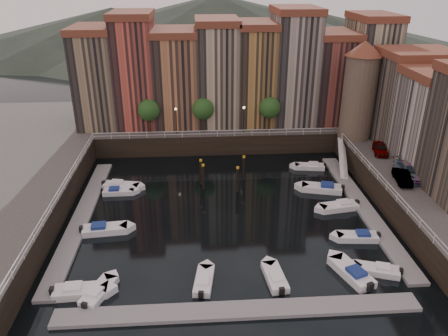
{
  "coord_description": "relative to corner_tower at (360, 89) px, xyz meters",
  "views": [
    {
      "loc": [
        -3.03,
        -44.41,
        25.58
      ],
      "look_at": [
        0.18,
        4.0,
        3.38
      ],
      "focal_mm": 35.0,
      "sensor_mm": 36.0,
      "label": 1
    }
  ],
  "objects": [
    {
      "name": "car_a",
      "position": [
        1.33,
        -6.52,
        -6.48
      ],
      "size": [
        2.68,
        4.5,
        1.44
      ],
      "primitive_type": "imported",
      "rotation": [
        0.0,
        0.0,
        -0.25
      ],
      "color": "gray",
      "rests_on": "quay_right"
    },
    {
      "name": "promenade_trees",
      "position": [
        -21.33,
        3.7,
        -3.61
      ],
      "size": [
        21.2,
        3.2,
        5.2
      ],
      "color": "black",
      "rests_on": "quay_far"
    },
    {
      "name": "ground",
      "position": [
        -20.0,
        -14.5,
        -10.19
      ],
      "size": [
        200.0,
        200.0,
        0.0
      ],
      "primitive_type": "plane",
      "color": "black",
      "rests_on": "ground"
    },
    {
      "name": "corner_tower",
      "position": [
        0.0,
        0.0,
        0.0
      ],
      "size": [
        5.2,
        5.2,
        13.8
      ],
      "color": "#6B5B4C",
      "rests_on": "quay_right"
    },
    {
      "name": "boat_near_3",
      "position": [
        -9.27,
        -27.65,
        -9.8
      ],
      "size": [
        3.39,
        5.22,
        1.18
      ],
      "rotation": [
        0.0,
        0.0,
        1.92
      ],
      "color": "white",
      "rests_on": "ground"
    },
    {
      "name": "boat_right_0",
      "position": [
        -6.73,
        -27.33,
        -9.86
      ],
      "size": [
        4.38,
        2.74,
        0.98
      ],
      "rotation": [
        0.0,
        0.0,
        2.82
      ],
      "color": "white",
      "rests_on": "ground"
    },
    {
      "name": "dock_right",
      "position": [
        -3.8,
        -15.5,
        -10.02
      ],
      "size": [
        2.0,
        28.0,
        0.35
      ],
      "primitive_type": "cube",
      "color": "gray",
      "rests_on": "ground"
    },
    {
      "name": "car_c",
      "position": [
        1.87,
        -13.81,
        -6.39
      ],
      "size": [
        2.31,
        5.54,
        1.6
      ],
      "primitive_type": "imported",
      "rotation": [
        0.0,
        0.0,
        -0.01
      ],
      "color": "gray",
      "rests_on": "quay_right"
    },
    {
      "name": "railings",
      "position": [
        -20.0,
        -9.62,
        -6.41
      ],
      "size": [
        36.08,
        34.04,
        0.52
      ],
      "color": "white",
      "rests_on": "ground"
    },
    {
      "name": "mountains",
      "position": [
        -18.28,
        95.5,
        -2.28
      ],
      "size": [
        145.0,
        100.0,
        18.0
      ],
      "color": "#2D382D",
      "rests_on": "ground"
    },
    {
      "name": "boat_left_3",
      "position": [
        -33.06,
        -9.97,
        -9.88
      ],
      "size": [
        4.09,
        1.58,
        0.94
      ],
      "rotation": [
        0.0,
        0.0,
        0.03
      ],
      "color": "white",
      "rests_on": "ground"
    },
    {
      "name": "far_terrace",
      "position": [
        -16.69,
        9.0,
        0.76
      ],
      "size": [
        48.7,
        10.3,
        17.5
      ],
      "color": "#877256",
      "rests_on": "quay_far"
    },
    {
      "name": "mooring_pilings",
      "position": [
        -20.02,
        -8.73,
        -8.54
      ],
      "size": [
        5.99,
        3.7,
        3.78
      ],
      "color": "black",
      "rests_on": "ground"
    },
    {
      "name": "boat_right_4",
      "position": [
        -7.25,
        -4.11,
        -9.86
      ],
      "size": [
        4.39,
        2.12,
        0.99
      ],
      "rotation": [
        0.0,
        0.0,
        3.0
      ],
      "color": "white",
      "rests_on": "ground"
    },
    {
      "name": "boat_right_1",
      "position": [
        -6.64,
        -21.85,
        -9.85
      ],
      "size": [
        4.49,
        1.96,
        1.01
      ],
      "rotation": [
        0.0,
        0.0,
        3.05
      ],
      "color": "white",
      "rests_on": "ground"
    },
    {
      "name": "boat_near_0",
      "position": [
        -31.83,
        -28.69,
        -9.86
      ],
      "size": [
        2.95,
        4.35,
        0.98
      ],
      "rotation": [
        0.0,
        0.0,
        1.19
      ],
      "color": "white",
      "rests_on": "ground"
    },
    {
      "name": "quay_far",
      "position": [
        -20.0,
        11.5,
        -8.69
      ],
      "size": [
        80.0,
        20.0,
        3.0
      ],
      "primitive_type": "cube",
      "color": "black",
      "rests_on": "ground"
    },
    {
      "name": "gangway",
      "position": [
        -2.9,
        -4.5,
        -8.28
      ],
      "size": [
        2.78,
        8.32,
        3.73
      ],
      "color": "white",
      "rests_on": "ground"
    },
    {
      "name": "boat_left_4",
      "position": [
        -32.92,
        -8.52,
        -9.82
      ],
      "size": [
        4.89,
        2.54,
        1.1
      ],
      "rotation": [
        0.0,
        0.0,
        -0.19
      ],
      "color": "white",
      "rests_on": "ground"
    },
    {
      "name": "boat_left_0",
      "position": [
        -33.47,
        -28.51,
        -9.82
      ],
      "size": [
        4.87,
        1.95,
        1.11
      ],
      "rotation": [
        0.0,
        0.0,
        0.04
      ],
      "color": "white",
      "rests_on": "ground"
    },
    {
      "name": "boat_near_1",
      "position": [
        -22.76,
        -27.84,
        -9.87
      ],
      "size": [
        2.09,
        4.32,
        0.97
      ],
      "rotation": [
        0.0,
        0.0,
        1.43
      ],
      "color": "white",
      "rests_on": "ground"
    },
    {
      "name": "boat_right_3",
      "position": [
        -7.37,
        -10.92,
        -9.79
      ],
      "size": [
        5.38,
        3.09,
        1.21
      ],
      "rotation": [
        0.0,
        0.0,
        2.89
      ],
      "color": "white",
      "rests_on": "ground"
    },
    {
      "name": "boat_near_2",
      "position": [
        -16.36,
        -27.79,
        -9.86
      ],
      "size": [
        2.02,
        4.45,
        1.0
      ],
      "rotation": [
        0.0,
        0.0,
        1.68
      ],
      "color": "white",
      "rests_on": "ground"
    },
    {
      "name": "right_terrace",
      "position": [
        6.5,
        -10.7,
        -0.64
      ],
      "size": [
        9.3,
        24.3,
        14.0
      ],
      "color": "#695C4F",
      "rests_on": "quay_right"
    },
    {
      "name": "boat_left_1",
      "position": [
        -33.17,
        -18.73,
        -9.81
      ],
      "size": [
        5.02,
        2.25,
        1.13
      ],
      "rotation": [
        0.0,
        0.0,
        0.1
      ],
      "color": "white",
      "rests_on": "ground"
    },
    {
      "name": "street_lamps",
      "position": [
        -21.0,
        2.7,
        -4.3
      ],
      "size": [
        10.36,
        0.36,
        4.18
      ],
      "color": "black",
      "rests_on": "quay_far"
    },
    {
      "name": "boat_right_2",
      "position": [
        -6.63,
        -15.56,
        -9.83
      ],
      "size": [
        4.83,
        2.41,
        1.08
      ],
      "rotation": [
        0.0,
        0.0,
        3.3
      ],
      "color": "white",
      "rests_on": "ground"
    },
    {
      "name": "dock_left",
      "position": [
        -36.2,
        -15.5,
        -10.02
      ],
      "size": [
        2.0,
        28.0,
        0.35
      ],
      "primitive_type": "cube",
      "color": "gray",
      "rests_on": "ground"
    },
    {
      "name": "car_b",
      "position": [
        0.49,
        -15.17,
        -6.53
      ],
      "size": [
        1.99,
        4.21,
        1.33
      ],
      "primitive_type": "imported",
      "rotation": [
        0.0,
        0.0,
        -0.15
      ],
      "color": "gray",
      "rests_on": "quay_right"
    },
    {
      "name": "dock_near",
      "position": [
        -20.0,
        -31.5,
        -10.02
      ],
      "size": [
        30.0,
        2.0,
        0.35
      ],
      "primitive_type": "cube",
      "color": "gray",
      "rests_on": "ground"
    }
  ]
}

